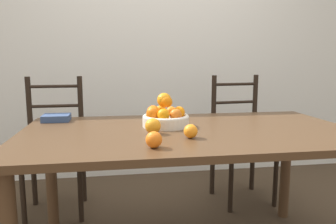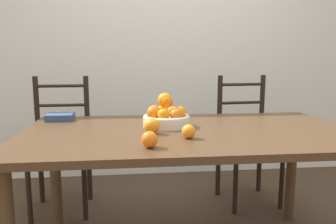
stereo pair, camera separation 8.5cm
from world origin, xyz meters
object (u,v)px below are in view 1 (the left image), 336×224
Objects in this scene: fruit_bowl at (165,116)px; chair_left at (55,149)px; orange_loose_2 at (153,126)px; chair_right at (241,141)px; book_stack at (56,118)px; orange_loose_1 at (154,140)px; orange_loose_0 at (191,131)px.

chair_left is (-0.73, 0.69, -0.34)m from fruit_bowl.
chair_right reaches higher than orange_loose_2.
chair_left is 0.52m from book_stack.
chair_left reaches higher than orange_loose_1.
chair_left is at bearing 103.08° from book_stack.
fruit_bowl is at bearing 75.38° from orange_loose_1.
orange_loose_0 is 0.91m from book_stack.
orange_loose_2 is 0.50× the size of book_stack.
book_stack is (-1.37, -0.41, 0.30)m from chair_right.
orange_loose_1 is 0.88m from book_stack.
orange_loose_0 reaches higher than book_stack.
orange_loose_1 is at bearing -63.29° from chair_left.
orange_loose_0 is at bearing -35.54° from orange_loose_2.
orange_loose_1 is at bearing -95.65° from orange_loose_2.
orange_loose_2 is at bearing 144.46° from orange_loose_0.
fruit_bowl is at bearing 63.22° from orange_loose_2.
orange_loose_2 is (-0.09, -0.18, -0.02)m from fruit_bowl.
orange_loose_0 is at bearing -52.36° from chair_left.
fruit_bowl is 3.90× the size of orange_loose_0.
orange_loose_1 is 0.07× the size of chair_left.
fruit_bowl is 0.46m from orange_loose_1.
orange_loose_0 is 0.42× the size of book_stack.
chair_right is 6.33× the size of book_stack.
chair_right is at bearing 16.85° from book_stack.
orange_loose_2 is 0.08× the size of chair_left.
orange_loose_1 is at bearing -142.73° from orange_loose_0.
chair_right is at bearing 53.11° from orange_loose_1.
fruit_bowl reaches higher than orange_loose_2.
fruit_bowl is 1.63× the size of book_stack.
orange_loose_0 is 0.24m from orange_loose_1.
chair_right reaches higher than fruit_bowl.
chair_right is (0.65, 0.98, -0.32)m from orange_loose_0.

